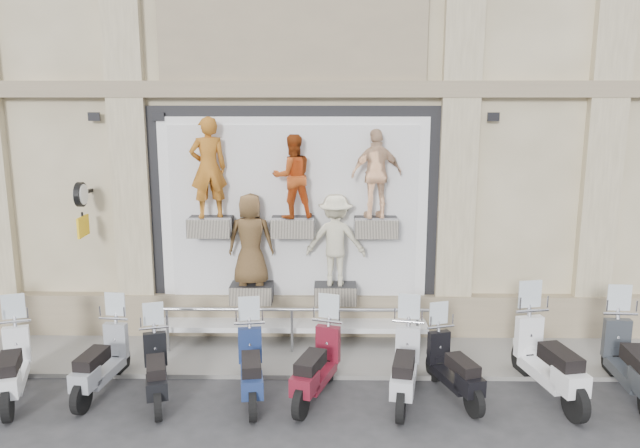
# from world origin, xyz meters

# --- Properties ---
(ground) EXTENTS (90.00, 90.00, 0.00)m
(ground) POSITION_xyz_m (0.00, 0.00, 0.00)
(ground) COLOR #2F2F32
(ground) RESTS_ON ground
(sidewalk) EXTENTS (16.00, 2.20, 0.08)m
(sidewalk) POSITION_xyz_m (0.00, 2.10, 0.04)
(sidewalk) COLOR gray
(sidewalk) RESTS_ON ground
(building) EXTENTS (14.00, 8.60, 12.00)m
(building) POSITION_xyz_m (0.00, 7.00, 6.00)
(building) COLOR beige
(building) RESTS_ON ground
(shop_vitrine) EXTENTS (5.60, 0.83, 4.30)m
(shop_vitrine) POSITION_xyz_m (0.05, 2.74, 2.39)
(shop_vitrine) COLOR black
(shop_vitrine) RESTS_ON ground
(guard_rail) EXTENTS (5.06, 0.10, 0.93)m
(guard_rail) POSITION_xyz_m (0.00, 2.00, 0.47)
(guard_rail) COLOR #9EA0A5
(guard_rail) RESTS_ON ground
(clock_sign_bracket) EXTENTS (0.10, 0.80, 1.02)m
(clock_sign_bracket) POSITION_xyz_m (-3.90, 2.47, 2.80)
(clock_sign_bracket) COLOR black
(clock_sign_bracket) RESTS_ON ground
(scooter_b) EXTENTS (1.15, 2.00, 1.56)m
(scooter_b) POSITION_xyz_m (-4.30, 0.24, 0.78)
(scooter_b) COLOR silver
(scooter_b) RESTS_ON ground
(scooter_c) EXTENTS (0.76, 1.90, 1.51)m
(scooter_c) POSITION_xyz_m (-2.99, 0.50, 0.75)
(scooter_c) COLOR gray
(scooter_c) RESTS_ON ground
(scooter_d) EXTENTS (0.99, 1.84, 1.43)m
(scooter_d) POSITION_xyz_m (-2.03, 0.26, 0.72)
(scooter_d) COLOR black
(scooter_d) RESTS_ON ground
(scooter_e) EXTENTS (0.81, 1.91, 1.51)m
(scooter_e) POSITION_xyz_m (-0.55, 0.32, 0.75)
(scooter_e) COLOR navy
(scooter_e) RESTS_ON ground
(scooter_f) EXTENTS (1.12, 1.98, 1.54)m
(scooter_f) POSITION_xyz_m (0.48, 0.36, 0.77)
(scooter_f) COLOR maroon
(scooter_f) RESTS_ON ground
(scooter_g) EXTENTS (0.91, 1.98, 1.55)m
(scooter_g) POSITION_xyz_m (1.87, 0.32, 0.78)
(scooter_g) COLOR #B8B9C0
(scooter_g) RESTS_ON ground
(scooter_h) EXTENTS (1.02, 1.82, 1.42)m
(scooter_h) POSITION_xyz_m (2.66, 0.41, 0.71)
(scooter_h) COLOR black
(scooter_h) RESTS_ON ground
(scooter_i) EXTENTS (1.04, 2.22, 1.73)m
(scooter_i) POSITION_xyz_m (4.16, 0.45, 0.87)
(scooter_i) COLOR white
(scooter_i) RESTS_ON ground
(scooter_j) EXTENTS (0.72, 2.08, 1.67)m
(scooter_j) POSITION_xyz_m (5.47, 0.47, 0.83)
(scooter_j) COLOR #2A2E33
(scooter_j) RESTS_ON ground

